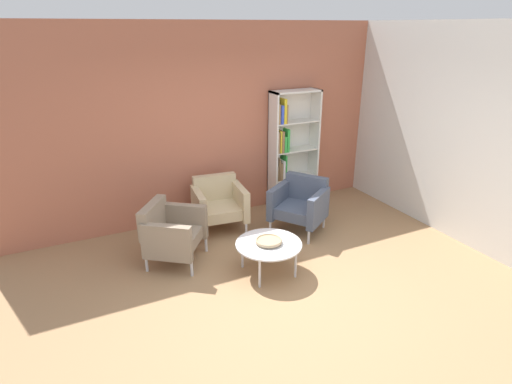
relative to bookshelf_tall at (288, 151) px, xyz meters
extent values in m
plane|color=#9E7751|center=(-1.28, -2.25, -0.93)|extent=(8.32, 8.32, 0.00)
cube|color=#B2664C|center=(-1.28, 0.21, 0.52)|extent=(6.40, 0.12, 2.90)
cube|color=silver|center=(1.58, -1.65, 0.52)|extent=(0.12, 5.20, 2.90)
cube|color=silver|center=(-0.29, -0.02, 0.02)|extent=(0.03, 0.30, 1.90)
cube|color=silver|center=(0.48, -0.02, 0.02)|extent=(0.03, 0.30, 1.90)
cube|color=silver|center=(0.09, -0.02, 0.96)|extent=(0.80, 0.30, 0.03)
cube|color=silver|center=(0.09, -0.02, -0.91)|extent=(0.80, 0.30, 0.03)
cube|color=silver|center=(0.09, 0.13, 0.02)|extent=(0.80, 0.02, 1.90)
cube|color=silver|center=(0.09, -0.02, -0.44)|extent=(0.76, 0.28, 0.02)
cube|color=silver|center=(0.09, -0.02, 0.02)|extent=(0.76, 0.28, 0.02)
cube|color=silver|center=(0.09, -0.02, 0.48)|extent=(0.76, 0.28, 0.02)
cube|color=red|center=(-0.27, -0.05, -0.72)|extent=(0.03, 0.21, 0.34)
cube|color=yellow|center=(-0.22, -0.05, -0.73)|extent=(0.04, 0.22, 0.31)
cube|color=black|center=(-0.18, -0.06, -0.76)|extent=(0.03, 0.19, 0.25)
cube|color=red|center=(-0.15, -0.06, -0.75)|extent=(0.03, 0.19, 0.27)
cube|color=purple|center=(-0.10, -0.03, -0.70)|extent=(0.03, 0.25, 0.37)
cube|color=olive|center=(-0.27, -0.04, -0.30)|extent=(0.02, 0.24, 0.25)
cube|color=olive|center=(-0.23, -0.07, -0.24)|extent=(0.02, 0.17, 0.37)
cube|color=olive|center=(-0.20, -0.05, -0.28)|extent=(0.04, 0.22, 0.29)
cube|color=white|center=(-0.15, -0.04, -0.27)|extent=(0.04, 0.24, 0.32)
cube|color=green|center=(-0.11, -0.05, -0.23)|extent=(0.02, 0.21, 0.40)
cube|color=olive|center=(-0.26, -0.04, 0.20)|extent=(0.03, 0.24, 0.34)
cube|color=yellow|center=(-0.22, -0.05, 0.21)|extent=(0.03, 0.22, 0.35)
cube|color=olive|center=(-0.18, -0.06, 0.20)|extent=(0.04, 0.20, 0.34)
cube|color=green|center=(-0.14, -0.04, 0.16)|extent=(0.04, 0.23, 0.25)
cube|color=green|center=(-0.09, -0.07, 0.21)|extent=(0.04, 0.17, 0.36)
cube|color=olive|center=(-0.26, -0.04, 0.64)|extent=(0.04, 0.23, 0.30)
cube|color=blue|center=(-0.21, -0.05, 0.63)|extent=(0.04, 0.21, 0.28)
cube|color=yellow|center=(-0.16, -0.05, 0.68)|extent=(0.04, 0.21, 0.37)
cube|color=olive|center=(-0.12, -0.03, 0.64)|extent=(0.02, 0.25, 0.29)
cylinder|color=silver|center=(-1.26, -1.72, -0.54)|extent=(0.80, 0.80, 0.02)
cylinder|color=silver|center=(-1.50, -1.96, -0.74)|extent=(0.03, 0.03, 0.38)
cylinder|color=silver|center=(-1.02, -1.96, -0.74)|extent=(0.03, 0.03, 0.38)
cylinder|color=silver|center=(-1.50, -1.48, -0.74)|extent=(0.03, 0.03, 0.38)
cylinder|color=silver|center=(-1.02, -1.48, -0.74)|extent=(0.03, 0.03, 0.38)
cylinder|color=tan|center=(-1.26, -1.72, -0.52)|extent=(0.13, 0.13, 0.02)
cylinder|color=tan|center=(-1.26, -1.72, -0.50)|extent=(0.32, 0.32, 0.02)
torus|color=tan|center=(-1.26, -1.72, -0.49)|extent=(0.32, 0.32, 0.02)
cube|color=#C6B289|center=(-1.37, -0.41, -0.61)|extent=(0.70, 0.65, 0.16)
cube|color=#C6B289|center=(-1.35, -0.14, -0.34)|extent=(0.65, 0.19, 0.38)
cube|color=#C6B289|center=(-1.68, -0.40, -0.50)|extent=(0.17, 0.63, 0.46)
cube|color=#C6B289|center=(-1.07, -0.46, -0.50)|extent=(0.17, 0.63, 0.46)
cylinder|color=silver|center=(-1.71, -0.69, -0.81)|extent=(0.04, 0.04, 0.24)
cylinder|color=silver|center=(-1.11, -0.75, -0.81)|extent=(0.04, 0.04, 0.24)
cylinder|color=silver|center=(-1.64, -0.11, -0.81)|extent=(0.04, 0.04, 0.24)
cylinder|color=silver|center=(-1.05, -0.17, -0.81)|extent=(0.04, 0.04, 0.24)
cube|color=gray|center=(-2.20, -0.97, -0.61)|extent=(0.85, 0.86, 0.16)
cube|color=gray|center=(-2.42, -0.81, -0.34)|extent=(0.48, 0.59, 0.38)
cube|color=gray|center=(-2.37, -1.23, -0.50)|extent=(0.56, 0.45, 0.46)
cube|color=gray|center=(-2.00, -0.73, -0.50)|extent=(0.56, 0.45, 0.46)
cylinder|color=silver|center=(-2.13, -1.40, -0.81)|extent=(0.04, 0.04, 0.24)
cylinder|color=silver|center=(-1.77, -0.91, -0.81)|extent=(0.04, 0.04, 0.24)
cylinder|color=silver|center=(-2.60, -1.05, -0.81)|extent=(0.04, 0.04, 0.24)
cylinder|color=silver|center=(-2.24, -0.57, -0.81)|extent=(0.04, 0.04, 0.24)
cube|color=#4C566B|center=(-0.34, -0.92, -0.61)|extent=(0.84, 0.86, 0.16)
cube|color=#4C566B|center=(-0.12, -0.76, -0.34)|extent=(0.46, 0.60, 0.38)
cube|color=#4C566B|center=(-0.54, -0.67, -0.50)|extent=(0.57, 0.43, 0.46)
cube|color=#4C566B|center=(-0.18, -1.18, -0.50)|extent=(0.57, 0.43, 0.46)
cylinder|color=silver|center=(-0.77, -0.85, -0.81)|extent=(0.04, 0.04, 0.24)
cylinder|color=silver|center=(-0.43, -1.34, -0.81)|extent=(0.04, 0.04, 0.24)
cylinder|color=silver|center=(-0.29, -0.52, -0.81)|extent=(0.04, 0.04, 0.24)
cylinder|color=silver|center=(0.05, -1.01, -0.81)|extent=(0.04, 0.04, 0.24)
camera|label=1|loc=(-3.32, -5.61, 1.90)|focal=29.21mm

